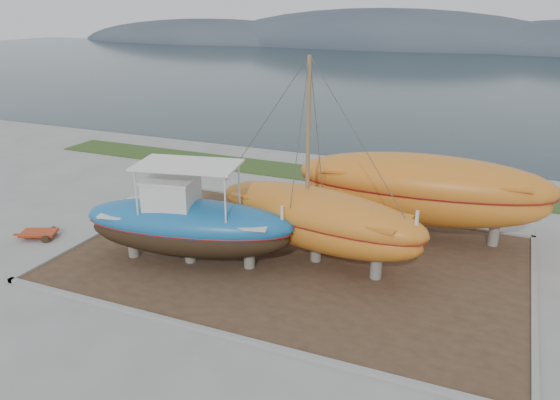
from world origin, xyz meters
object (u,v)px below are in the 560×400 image
at_px(orange_sailboat, 318,165).
at_px(red_trailer, 39,235).
at_px(blue_caique, 188,214).
at_px(orange_bare_hull, 421,197).
at_px(white_dinghy, 154,212).

height_order(orange_sailboat, red_trailer, orange_sailboat).
distance_m(blue_caique, orange_bare_hull, 10.22).
xyz_separation_m(blue_caique, white_dinghy, (-3.79, 2.83, -1.50)).
distance_m(orange_bare_hull, red_trailer, 17.15).
xyz_separation_m(white_dinghy, orange_sailboat, (8.44, -0.71, 3.50)).
relative_size(orange_sailboat, red_trailer, 4.11).
bearing_deg(orange_sailboat, white_dinghy, -173.56).
bearing_deg(orange_sailboat, orange_bare_hull, 62.81).
relative_size(blue_caique, red_trailer, 3.82).
bearing_deg(red_trailer, orange_bare_hull, -0.86).
height_order(orange_bare_hull, red_trailer, orange_bare_hull).
bearing_deg(orange_sailboat, red_trailer, -156.24).
xyz_separation_m(blue_caique, red_trailer, (-7.59, -0.60, -1.97)).
bearing_deg(orange_bare_hull, red_trailer, -160.27).
distance_m(white_dinghy, orange_bare_hull, 12.37).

